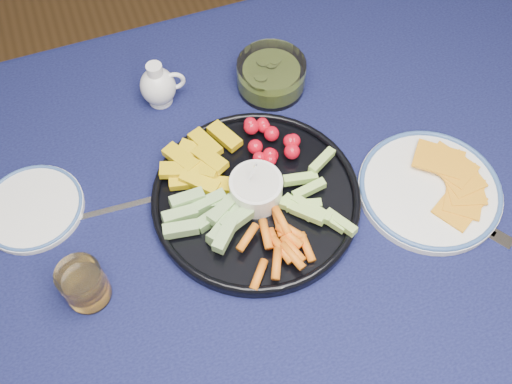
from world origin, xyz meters
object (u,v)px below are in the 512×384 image
object	(u,v)px
dining_table	(203,264)
cheese_plate	(430,188)
juice_tumbler	(85,286)
side_plate_extra	(33,208)
creamer_pitcher	(159,86)
pickle_bowl	(271,76)
crudite_platter	(255,196)

from	to	relation	value
dining_table	cheese_plate	xyz separation A→B (m)	(0.41, -0.05, 0.10)
dining_table	juice_tumbler	distance (m)	0.23
juice_tumbler	side_plate_extra	distance (m)	0.20
creamer_pitcher	pickle_bowl	world-z (taller)	creamer_pitcher
creamer_pitcher	juice_tumbler	xyz separation A→B (m)	(-0.21, -0.35, -0.01)
juice_tumbler	dining_table	bearing A→B (deg)	8.38
cheese_plate	creamer_pitcher	bearing A→B (deg)	136.06
dining_table	side_plate_extra	size ratio (longest dim) A/B	9.61
dining_table	creamer_pitcher	size ratio (longest dim) A/B	17.66
pickle_bowl	creamer_pitcher	bearing A→B (deg)	169.13
juice_tumbler	side_plate_extra	world-z (taller)	juice_tumbler
dining_table	juice_tumbler	bearing A→B (deg)	-171.62
pickle_bowl	cheese_plate	size ratio (longest dim) A/B	0.54
creamer_pitcher	cheese_plate	world-z (taller)	creamer_pitcher
creamer_pitcher	pickle_bowl	bearing A→B (deg)	-10.87
dining_table	juice_tumbler	world-z (taller)	juice_tumbler
crudite_platter	pickle_bowl	distance (m)	0.27
crudite_platter	juice_tumbler	bearing A→B (deg)	-167.54
crudite_platter	juice_tumbler	distance (m)	0.31
juice_tumbler	cheese_plate	bearing A→B (deg)	-1.99
creamer_pitcher	pickle_bowl	xyz separation A→B (m)	(0.21, -0.04, -0.01)
crudite_platter	side_plate_extra	bearing A→B (deg)	161.74
cheese_plate	side_plate_extra	distance (m)	0.69
pickle_bowl	side_plate_extra	bearing A→B (deg)	-166.08
pickle_bowl	cheese_plate	distance (m)	0.37
crudite_platter	cheese_plate	bearing A→B (deg)	-16.68
dining_table	pickle_bowl	xyz separation A→B (m)	(0.24, 0.28, 0.12)
crudite_platter	creamer_pitcher	size ratio (longest dim) A/B	3.81
dining_table	creamer_pitcher	bearing A→B (deg)	85.70
dining_table	pickle_bowl	bearing A→B (deg)	49.64
pickle_bowl	side_plate_extra	size ratio (longest dim) A/B	0.77
cheese_plate	juice_tumbler	bearing A→B (deg)	178.01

